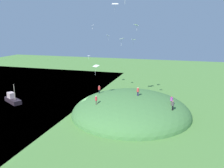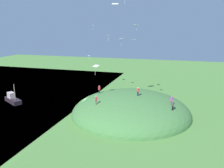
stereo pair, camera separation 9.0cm
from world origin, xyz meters
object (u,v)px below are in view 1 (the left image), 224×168
kite_2 (93,25)px  kite_7 (115,4)px  boat_on_lake (13,99)px  kite_0 (89,56)px  person_near_shore (99,88)px  kite_3 (96,66)px  person_watching_kites (96,99)px  kite_1 (122,39)px  person_walking_path (172,99)px  kite_4 (108,36)px  kite_8 (134,40)px  person_on_hilltop (173,104)px  kite_5 (136,25)px  person_with_child (138,91)px

kite_2 → kite_7: kite_7 is taller
boat_on_lake → kite_0: 20.57m
person_near_shore → kite_3: size_ratio=0.83×
boat_on_lake → person_watching_kites: size_ratio=3.43×
kite_2 → kite_1: bearing=-50.1°
person_walking_path → kite_0: size_ratio=1.52×
person_near_shore → kite_1: kite_1 is taller
boat_on_lake → person_walking_path: person_walking_path is taller
boat_on_lake → kite_7: 29.48m
kite_2 → kite_4: kite_2 is taller
kite_4 → kite_8: size_ratio=1.05×
person_on_hilltop → kite_2: (-19.92, 15.99, 12.73)m
person_on_hilltop → kite_0: (-21.48, 17.02, 5.22)m
person_on_hilltop → kite_5: bearing=-100.9°
person_walking_path → person_on_hilltop: 1.77m
kite_1 → kite_4: kite_4 is taller
kite_7 → kite_8: kite_7 is taller
person_watching_kites → kite_5: 19.41m
person_near_shore → person_with_child: bearing=153.8°
kite_0 → kite_3: size_ratio=0.55×
boat_on_lake → kite_3: 21.51m
kite_1 → kite_4: bearing=118.6°
kite_3 → kite_8: kite_8 is taller
person_with_child → person_near_shore: bearing=-48.7°
kite_0 → kite_4: 7.80m
person_watching_kites → kite_2: 23.03m
person_with_child → kite_8: bearing=-109.3°
boat_on_lake → kite_4: 25.51m
boat_on_lake → person_watching_kites: person_watching_kites is taller
person_on_hilltop → kite_5: kite_5 is taller
kite_2 → kite_3: 17.50m
boat_on_lake → kite_8: size_ratio=4.43×
person_with_child → kite_8: kite_8 is taller
person_watching_kites → kite_8: size_ratio=1.29×
boat_on_lake → kite_3: (19.82, -1.14, 8.30)m
kite_3 → kite_4: bearing=98.7°
kite_4 → kite_8: kite_4 is taller
person_watching_kites → person_near_shore: 6.42m
person_watching_kites → kite_1: size_ratio=1.12×
person_near_shore → boat_on_lake: bearing=-7.6°
boat_on_lake → kite_4: kite_4 is taller
kite_3 → kite_4: kite_4 is taller
kite_4 → kite_5: kite_5 is taller
kite_1 → person_with_child: bearing=-21.0°
person_near_shore → person_on_hilltop: size_ratio=0.97×
person_near_shore → kite_3: (0.45, -2.86, 4.87)m
kite_0 → kite_5: (12.76, -4.51, 7.48)m
person_with_child → kite_1: size_ratio=1.09×
person_on_hilltop → kite_8: 19.05m
person_with_child → person_near_shore: size_ratio=0.99×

